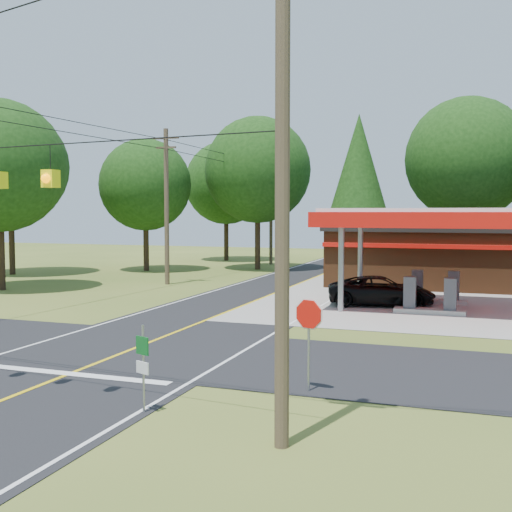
% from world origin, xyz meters
% --- Properties ---
extents(ground, '(120.00, 120.00, 0.00)m').
position_xyz_m(ground, '(0.00, 0.00, 0.00)').
color(ground, '#475C20').
rests_on(ground, ground).
extents(main_highway, '(8.00, 120.00, 0.02)m').
position_xyz_m(main_highway, '(0.00, 0.00, 0.01)').
color(main_highway, black).
rests_on(main_highway, ground).
extents(cross_road, '(70.00, 7.00, 0.02)m').
position_xyz_m(cross_road, '(0.00, 0.00, 0.01)').
color(cross_road, black).
rests_on(cross_road, ground).
extents(lane_center_yellow, '(0.15, 110.00, 0.00)m').
position_xyz_m(lane_center_yellow, '(0.00, 0.00, 0.03)').
color(lane_center_yellow, yellow).
rests_on(lane_center_yellow, main_highway).
extents(gas_canopy, '(10.60, 7.40, 4.88)m').
position_xyz_m(gas_canopy, '(9.00, 13.00, 4.27)').
color(gas_canopy, gray).
rests_on(gas_canopy, ground).
extents(convenience_store, '(16.40, 7.55, 3.80)m').
position_xyz_m(convenience_store, '(10.00, 22.98, 1.92)').
color(convenience_store, brown).
rests_on(convenience_store, ground).
extents(utility_pole_near_right, '(1.80, 0.30, 11.50)m').
position_xyz_m(utility_pole_near_right, '(7.50, -7.00, 5.96)').
color(utility_pole_near_right, '#473828').
rests_on(utility_pole_near_right, ground).
extents(utility_pole_far_left, '(1.80, 0.30, 10.00)m').
position_xyz_m(utility_pole_far_left, '(-8.00, 18.00, 5.20)').
color(utility_pole_far_left, '#473828').
rests_on(utility_pole_far_left, ground).
extents(utility_pole_north, '(0.30, 0.30, 9.50)m').
position_xyz_m(utility_pole_north, '(-6.50, 35.00, 4.75)').
color(utility_pole_north, '#473828').
rests_on(utility_pole_north, ground).
extents(treeline_backdrop, '(70.27, 51.59, 13.30)m').
position_xyz_m(treeline_backdrop, '(0.82, 24.01, 7.49)').
color(treeline_backdrop, '#332316').
rests_on(treeline_backdrop, ground).
extents(suv_car, '(6.18, 6.18, 1.47)m').
position_xyz_m(suv_car, '(6.50, 13.11, 0.73)').
color(suv_car, black).
rests_on(suv_car, ground).
extents(octagonal_stop_sign, '(0.83, 0.30, 2.49)m').
position_xyz_m(octagonal_stop_sign, '(7.00, -3.01, 1.86)').
color(octagonal_stop_sign, gray).
rests_on(octagonal_stop_sign, ground).
extents(route_sign_post, '(0.41, 0.19, 2.09)m').
position_xyz_m(route_sign_post, '(3.80, -6.02, 1.24)').
color(route_sign_post, gray).
rests_on(route_sign_post, ground).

